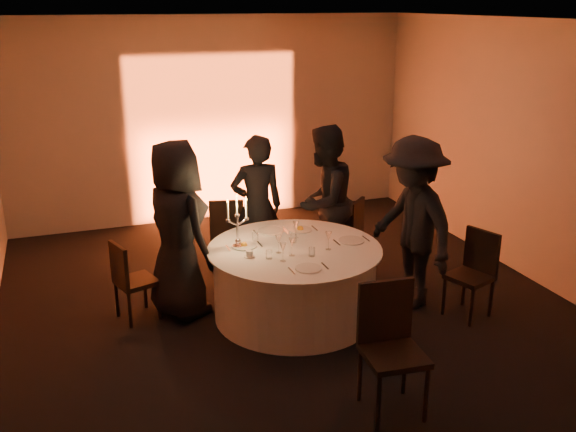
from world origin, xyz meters
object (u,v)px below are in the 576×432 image
object	(u,v)px
guest_right	(412,223)
coffee_cup	(250,254)
candelabra	(238,229)
guest_back_left	(257,207)
chair_back_left	(227,230)
guest_back_right	(324,202)
guest_left	(177,230)
banquet_table	(294,282)
chair_front	(390,339)
chair_back_right	(349,229)
chair_left	(129,277)
chair_right	(474,269)

from	to	relation	value
guest_right	coffee_cup	world-z (taller)	guest_right
candelabra	guest_back_left	bearing A→B (deg)	62.08
chair_back_left	guest_back_right	world-z (taller)	guest_back_right
guest_left	banquet_table	bearing A→B (deg)	-136.82
guest_back_left	candelabra	distance (m)	1.05
chair_back_left	guest_back_right	xyz separation A→B (m)	(1.07, -0.50, 0.39)
chair_back_left	guest_back_right	distance (m)	1.24
chair_front	guest_back_left	distance (m)	2.91
coffee_cup	guest_back_right	bearing A→B (deg)	39.52
chair_back_right	guest_left	distance (m)	2.32
banquet_table	coffee_cup	xyz separation A→B (m)	(-0.51, -0.08, 0.42)
chair_left	chair_right	world-z (taller)	chair_right
coffee_cup	chair_back_right	bearing A→B (deg)	34.46
banquet_table	chair_right	bearing A→B (deg)	-18.32
chair_back_right	guest_back_right	xyz separation A→B (m)	(-0.39, -0.10, 0.42)
guest_right	coffee_cup	bearing A→B (deg)	-99.57
guest_back_right	chair_left	bearing A→B (deg)	-26.98
chair_left	guest_left	world-z (taller)	guest_left
candelabra	coffee_cup	bearing A→B (deg)	-83.10
chair_left	chair_right	bearing A→B (deg)	-125.31
coffee_cup	candelabra	distance (m)	0.34
chair_back_right	guest_left	size ratio (longest dim) A/B	0.47
chair_front	guest_back_left	xyz separation A→B (m)	(-0.22, 2.89, 0.26)
chair_left	guest_left	bearing A→B (deg)	-108.06
chair_left	guest_back_right	bearing A→B (deg)	-97.25
chair_left	chair_back_right	distance (m)	2.79
chair_left	chair_front	xyz separation A→B (m)	(1.80, -2.23, 0.13)
chair_front	guest_left	world-z (taller)	guest_left
guest_back_right	chair_front	bearing A→B (deg)	40.92
guest_back_left	guest_right	xyz separation A→B (m)	(1.32, -1.30, 0.07)
candelabra	chair_back_right	bearing A→B (deg)	26.12
guest_back_right	candelabra	xyz separation A→B (m)	(-1.25, -0.71, 0.05)
guest_left	candelabra	bearing A→B (deg)	-138.35
chair_right	guest_left	world-z (taller)	guest_left
chair_back_right	guest_right	distance (m)	1.27
chair_back_right	chair_front	distance (m)	2.93
chair_left	guest_back_left	xyz separation A→B (m)	(1.58, 0.66, 0.39)
chair_back_right	chair_front	xyz separation A→B (m)	(-0.93, -2.77, 0.12)
chair_back_left	chair_right	world-z (taller)	chair_back_left
banquet_table	chair_front	xyz separation A→B (m)	(0.17, -1.75, 0.22)
chair_front	guest_left	xyz separation A→B (m)	(-1.28, 2.23, 0.33)
banquet_table	guest_back_left	xyz separation A→B (m)	(-0.05, 1.14, 0.48)
chair_back_right	guest_back_right	bearing A→B (deg)	-30.03
banquet_table	coffee_cup	bearing A→B (deg)	-170.91
chair_back_right	guest_back_right	size ratio (longest dim) A/B	0.48
chair_back_left	guest_right	bearing A→B (deg)	148.67
chair_back_right	chair_front	world-z (taller)	chair_front
banquet_table	guest_right	distance (m)	1.40
chair_left	candelabra	world-z (taller)	candelabra
chair_front	guest_back_left	bearing A→B (deg)	99.25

